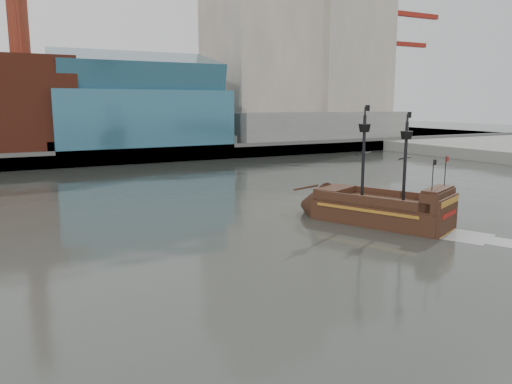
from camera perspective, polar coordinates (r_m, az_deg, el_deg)
ground at (r=25.03m, az=7.54°, el=-13.04°), size 400.00×400.00×0.00m
promenade_far at (r=111.80m, az=-21.06°, el=4.92°), size 220.00×60.00×2.00m
seawall at (r=82.69m, az=-18.49°, el=3.69°), size 220.00×1.00×2.60m
skyline at (r=105.92m, az=-18.44°, el=17.62°), size 149.00×45.00×62.00m
crane_a at (r=136.78m, az=14.86°, el=13.69°), size 22.50×4.00×32.25m
crane_b at (r=150.43m, az=14.91°, el=11.98°), size 19.10×4.00×26.25m
pirate_ship at (r=42.42m, az=14.29°, el=-2.27°), size 9.35×14.34×10.38m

